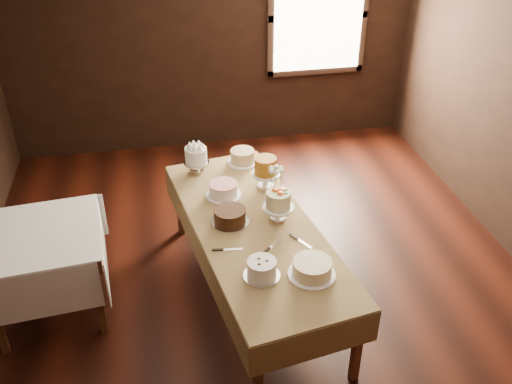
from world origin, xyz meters
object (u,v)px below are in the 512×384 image
object	(u,v)px
cake_server_e	(233,249)
cake_lattice	(223,190)
cake_speckled	(242,157)
cake_meringue	(196,161)
cake_chocolate	(230,216)
display_table	(254,231)
flower_vase	(276,194)
cake_flowers	(278,207)
cake_server_d	(273,203)
cake_server_c	(237,204)
side_table	(40,244)
cake_cream	(312,269)
cake_swirl	(262,269)
cake_server_b	(305,244)
cake_server_a	(275,243)
cake_caramel	(265,174)

from	to	relation	value
cake_server_e	cake_lattice	bearing A→B (deg)	93.56
cake_speckled	cake_lattice	size ratio (longest dim) A/B	0.93
cake_meringue	cake_chocolate	bearing A→B (deg)	-78.16
display_table	cake_server_e	size ratio (longest dim) A/B	10.55
cake_meringue	flower_vase	xyz separation A→B (m)	(0.63, -0.61, -0.06)
cake_flowers	cake_server_d	world-z (taller)	cake_flowers
cake_lattice	cake_flowers	bearing A→B (deg)	-47.42
cake_server_c	side_table	bearing A→B (deg)	83.52
cake_cream	cake_server_e	xyz separation A→B (m)	(-0.51, 0.40, -0.05)
cake_swirl	cake_server_b	bearing A→B (deg)	37.40
display_table	cake_meringue	xyz separation A→B (m)	(-0.37, 0.96, 0.17)
cake_server_b	cake_server_e	world-z (taller)	same
cake_server_a	cake_server_d	xyz separation A→B (m)	(0.10, 0.56, 0.00)
cake_speckled	cake_cream	world-z (taller)	cake_speckled
cake_server_e	cake_server_b	bearing A→B (deg)	2.52
cake_meringue	cake_chocolate	world-z (taller)	cake_meringue
side_table	display_table	bearing A→B (deg)	-4.68
cake_chocolate	flower_vase	distance (m)	0.52
side_table	cake_server_b	world-z (taller)	side_table
cake_cream	cake_server_a	bearing A→B (deg)	113.57
cake_meringue	cake_speckled	bearing A→B (deg)	10.75
display_table	cake_server_d	size ratio (longest dim) A/B	10.55
cake_flowers	flower_vase	size ratio (longest dim) A/B	2.36
cake_lattice	cake_caramel	size ratio (longest dim) A/B	1.04
cake_lattice	cake_server_e	size ratio (longest dim) A/B	1.31
cake_lattice	cake_chocolate	bearing A→B (deg)	-90.54
cake_cream	cake_swirl	bearing A→B (deg)	171.34
cake_cream	cake_server_a	xyz separation A→B (m)	(-0.18, 0.41, -0.05)
side_table	cake_chocolate	bearing A→B (deg)	-2.05
cake_caramel	cake_meringue	bearing A→B (deg)	147.01
cake_cream	cake_server_b	xyz separation A→B (m)	(0.05, 0.36, -0.05)
display_table	cake_lattice	xyz separation A→B (m)	(-0.18, 0.50, 0.11)
cake_speckled	cake_server_c	distance (m)	0.74
cake_flowers	cake_server_e	xyz separation A→B (m)	(-0.43, -0.34, -0.11)
cake_chocolate	cake_server_c	size ratio (longest dim) A/B	1.50
cake_chocolate	cake_server_a	distance (m)	0.47
cake_meringue	cake_flowers	bearing A→B (deg)	-56.96
cake_chocolate	cake_swirl	size ratio (longest dim) A/B	1.33
cake_lattice	cake_server_c	bearing A→B (deg)	-59.29
side_table	cake_flowers	world-z (taller)	cake_flowers
cake_cream	cake_server_a	distance (m)	0.45
display_table	cake_cream	xyz separation A→B (m)	(0.30, -0.68, 0.11)
cake_flowers	cake_server_e	world-z (taller)	cake_flowers
cake_caramel	cake_server_b	distance (m)	0.92
side_table	cake_swirl	xyz separation A→B (m)	(1.64, -0.76, 0.11)
cake_lattice	cake_server_e	distance (m)	0.78
cake_meringue	cake_server_e	distance (m)	1.26
cake_flowers	cake_server_c	distance (m)	0.42
cake_meringue	cake_cream	xyz separation A→B (m)	(0.67, -1.64, -0.06)
cake_flowers	cake_server_c	world-z (taller)	cake_flowers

